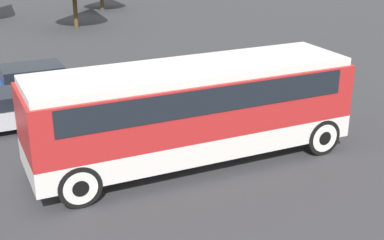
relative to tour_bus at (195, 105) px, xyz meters
name	(u,v)px	position (x,y,z in m)	size (l,w,h in m)	color
ground_plane	(192,161)	(-0.10, 0.00, -1.79)	(120.00, 120.00, 0.00)	#38383A
tour_bus	(195,105)	(0.00, 0.00, 0.00)	(9.50, 2.68, 2.95)	silver
parked_car_near	(215,75)	(3.69, 5.86, -1.13)	(4.66, 1.80, 1.30)	black
parked_car_mid	(6,110)	(-4.74, 5.05, -1.11)	(4.48, 1.87, 1.31)	#BCBCC1
parked_car_far	(37,84)	(-3.29, 7.44, -1.06)	(4.34, 1.93, 1.49)	navy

